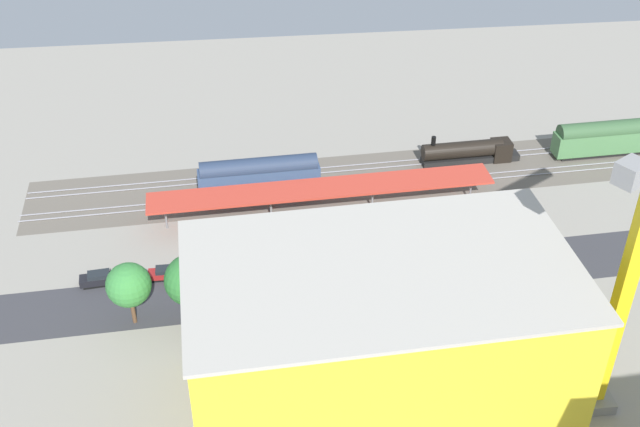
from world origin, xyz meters
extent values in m
plane|color=gray|center=(0.00, 0.00, 0.00)|extent=(155.18, 155.18, 0.00)
cube|color=#665E54|center=(0.00, -21.09, 0.00)|extent=(97.56, 18.69, 0.01)
cube|color=#38383D|center=(0.00, 2.66, 0.00)|extent=(97.32, 13.92, 0.01)
cube|color=#9E9EA8|center=(0.00, -24.70, 0.18)|extent=(96.87, 5.05, 0.12)
cube|color=#9E9EA8|center=(0.00, -23.26, 0.18)|extent=(96.87, 5.05, 0.12)
cube|color=#9E9EA8|center=(0.00, -18.92, 0.18)|extent=(96.87, 5.05, 0.12)
cube|color=#9E9EA8|center=(0.00, -17.48, 0.18)|extent=(96.87, 5.05, 0.12)
cube|color=#C63D2D|center=(6.14, -12.49, 4.23)|extent=(48.28, 7.62, 0.30)
cylinder|color=slate|center=(-15.47, -13.59, 2.04)|extent=(0.30, 0.30, 4.08)
cylinder|color=slate|center=(-1.06, -12.86, 2.04)|extent=(0.30, 0.30, 4.08)
cylinder|color=slate|center=(13.34, -12.13, 2.04)|extent=(0.30, 0.30, 4.08)
cylinder|color=slate|center=(27.74, -11.39, 2.04)|extent=(0.30, 0.30, 4.08)
cube|color=black|center=(-18.39, -23.98, 0.50)|extent=(15.50, 3.09, 1.00)
cylinder|color=black|center=(-16.97, -23.91, 2.28)|extent=(12.67, 3.20, 2.57)
cube|color=black|center=(-23.24, -24.23, 1.61)|extent=(2.98, 2.91, 3.22)
cylinder|color=black|center=(-12.20, -23.67, 4.27)|extent=(0.70, 0.70, 1.40)
cube|color=black|center=(-41.15, -23.98, 0.30)|extent=(17.29, 3.22, 0.60)
cube|color=#4C7F4C|center=(-41.15, -23.98, 2.32)|extent=(19.23, 3.90, 3.45)
cylinder|color=#355935|center=(-41.15, -23.98, 4.30)|extent=(18.47, 3.86, 2.93)
cube|color=black|center=(14.62, -18.20, 0.30)|extent=(15.86, 3.09, 0.60)
cube|color=#384C72|center=(14.62, -18.20, 2.54)|extent=(17.64, 3.75, 3.89)
cylinder|color=#273550|center=(14.62, -18.20, 4.74)|extent=(16.94, 3.71, 2.86)
cube|color=black|center=(-22.00, -0.41, 0.15)|extent=(3.59, 1.82, 0.30)
cube|color=silver|center=(-22.00, -0.41, 0.72)|extent=(4.27, 1.91, 0.85)
cube|color=#1E2328|center=(-22.00, -0.41, 1.47)|extent=(2.41, 1.65, 0.65)
cube|color=black|center=(-13.06, -1.14, 0.15)|extent=(3.53, 1.75, 0.30)
cube|color=maroon|center=(-13.06, -1.14, 0.75)|extent=(4.20, 1.83, 0.89)
cube|color=#1E2328|center=(-13.06, -1.14, 1.52)|extent=(2.36, 1.60, 0.65)
cube|color=black|center=(-4.55, -0.64, 0.15)|extent=(3.58, 1.95, 0.30)
cube|color=gray|center=(-4.55, -0.64, 0.69)|extent=(4.24, 2.07, 0.77)
cube|color=#1E2328|center=(-4.55, -0.64, 1.42)|extent=(2.41, 1.73, 0.70)
cube|color=black|center=(3.15, -0.22, 0.15)|extent=(3.85, 1.70, 0.30)
cube|color=black|center=(3.15, -0.22, 0.74)|extent=(4.58, 1.78, 0.89)
cube|color=#1E2328|center=(3.15, -0.22, 1.52)|extent=(2.57, 1.54, 0.66)
cube|color=black|center=(11.70, -0.69, 0.15)|extent=(3.54, 2.11, 0.30)
cube|color=black|center=(11.70, -0.69, 0.66)|extent=(4.19, 2.24, 0.73)
cube|color=#1E2328|center=(11.70, -0.69, 1.36)|extent=(2.40, 1.85, 0.68)
cube|color=black|center=(18.97, -0.44, 0.15)|extent=(4.08, 1.86, 0.30)
cube|color=silver|center=(18.97, -0.44, 0.73)|extent=(4.85, 1.96, 0.85)
cube|color=#1E2328|center=(18.97, -0.44, 1.41)|extent=(2.74, 1.66, 0.50)
cube|color=black|center=(27.33, -0.53, 0.15)|extent=(3.82, 1.69, 0.30)
cube|color=maroon|center=(27.33, -0.53, 0.66)|extent=(4.54, 1.76, 0.72)
cube|color=#1E2328|center=(27.33, -0.53, 1.28)|extent=(2.55, 1.54, 0.53)
cube|color=black|center=(35.59, -0.27, 0.15)|extent=(4.18, 2.08, 0.30)
cube|color=black|center=(35.59, -0.27, 0.74)|extent=(4.95, 2.23, 0.88)
cube|color=#1E2328|center=(35.59, -0.27, 1.44)|extent=(2.83, 1.81, 0.53)
cube|color=yellow|center=(4.73, 23.26, 9.02)|extent=(37.21, 22.47, 18.04)
cube|color=#B7B2A8|center=(4.73, 23.26, 18.24)|extent=(37.84, 23.10, 0.40)
cube|color=gray|center=(-18.14, 25.52, 0.60)|extent=(3.60, 3.60, 1.20)
cube|color=yellow|center=(-18.14, 25.52, 14.82)|extent=(1.40, 1.40, 29.65)
cube|color=gray|center=(-14.32, 27.89, 30.25)|extent=(3.09, 2.96, 2.00)
cube|color=black|center=(-11.02, 7.21, 0.25)|extent=(8.95, 3.03, 0.50)
cube|color=silver|center=(-12.08, 7.12, 2.04)|extent=(6.84, 3.08, 3.09)
cube|color=#334C8C|center=(-7.71, 7.51, 1.64)|extent=(2.35, 2.68, 2.27)
cube|color=black|center=(19.65, 7.73, 0.25)|extent=(8.69, 2.82, 0.50)
cube|color=silver|center=(18.49, 7.64, 1.95)|extent=(6.40, 2.90, 2.91)
cube|color=maroon|center=(22.76, 7.95, 1.68)|extent=(2.49, 2.61, 2.36)
cube|color=black|center=(-10.15, 6.20, 0.25)|extent=(8.92, 2.25, 0.50)
cube|color=silver|center=(-11.19, 6.19, 1.98)|extent=(6.85, 2.48, 2.95)
cube|color=maroon|center=(-6.74, 6.22, 1.73)|extent=(2.08, 2.44, 2.46)
cylinder|color=brown|center=(14.55, 8.44, 1.41)|extent=(0.42, 0.42, 2.81)
sphere|color=#38843D|center=(14.55, 8.44, 4.39)|extent=(4.49, 4.49, 4.49)
cylinder|color=brown|center=(-4.58, 8.10, 1.60)|extent=(0.41, 0.41, 3.20)
sphere|color=#28662D|center=(-4.58, 8.10, 5.25)|extent=(5.85, 5.85, 5.85)
cylinder|color=brown|center=(30.71, 7.36, 1.92)|extent=(0.49, 0.49, 3.83)
sphere|color=#38843D|center=(30.71, 7.36, 5.66)|extent=(5.22, 5.22, 5.22)
cylinder|color=brown|center=(-18.81, 8.11, 1.91)|extent=(0.46, 0.46, 3.82)
sphere|color=#28662D|center=(-18.81, 8.11, 5.68)|extent=(5.30, 5.30, 5.30)
cylinder|color=brown|center=(-7.13, 7.46, 1.68)|extent=(0.48, 0.48, 3.36)
sphere|color=#38843D|center=(-7.13, 7.46, 4.97)|extent=(4.60, 4.60, 4.60)
cylinder|color=brown|center=(23.69, 7.65, 1.93)|extent=(0.40, 0.40, 3.85)
sphere|color=#2D7233|center=(23.69, 7.65, 5.96)|extent=(6.01, 6.01, 6.01)
cylinder|color=#333333|center=(-6.39, -1.88, 2.73)|extent=(0.16, 0.16, 5.46)
cube|color=black|center=(-6.39, -1.88, 5.91)|extent=(0.36, 0.36, 0.90)
sphere|color=red|center=(-6.17, -1.88, 5.61)|extent=(0.20, 0.20, 0.20)
camera|label=1|loc=(16.88, 79.55, 64.34)|focal=44.85mm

